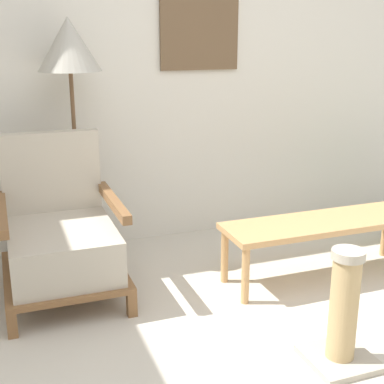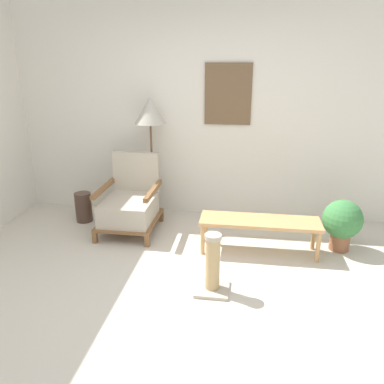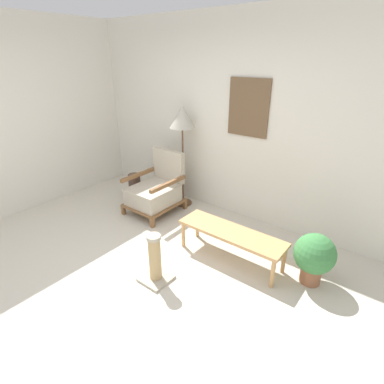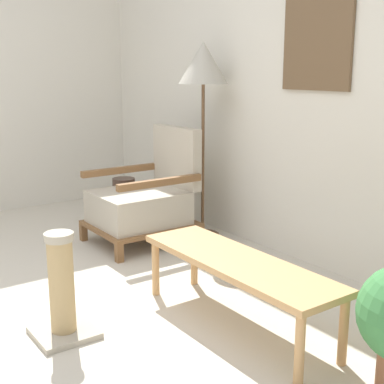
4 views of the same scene
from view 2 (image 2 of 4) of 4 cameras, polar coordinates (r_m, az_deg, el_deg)
name	(u,v)px [view 2 (image 2 of 4)]	position (r m, az deg, el deg)	size (l,w,h in m)	color
ground_plane	(172,314)	(3.17, -3.08, -18.11)	(14.00, 14.00, 0.00)	beige
wall_back	(205,110)	(4.73, 2.00, 12.35)	(8.00, 0.09, 2.70)	silver
armchair	(130,204)	(4.47, -9.40, -1.81)	(0.65, 0.75, 0.88)	brown
floor_lamp	(150,116)	(4.59, -6.39, 11.48)	(0.38, 0.38, 1.53)	brown
coffee_table	(260,224)	(3.97, 10.28, -4.75)	(1.24, 0.36, 0.37)	tan
vase	(83,207)	(4.91, -16.21, -2.22)	(0.20, 0.20, 0.37)	#473328
potted_plant	(342,221)	(4.26, 21.92, -4.19)	(0.41, 0.41, 0.56)	#935B3D
scratching_post	(212,268)	(3.32, 3.14, -11.45)	(0.30, 0.30, 0.55)	#B2A893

